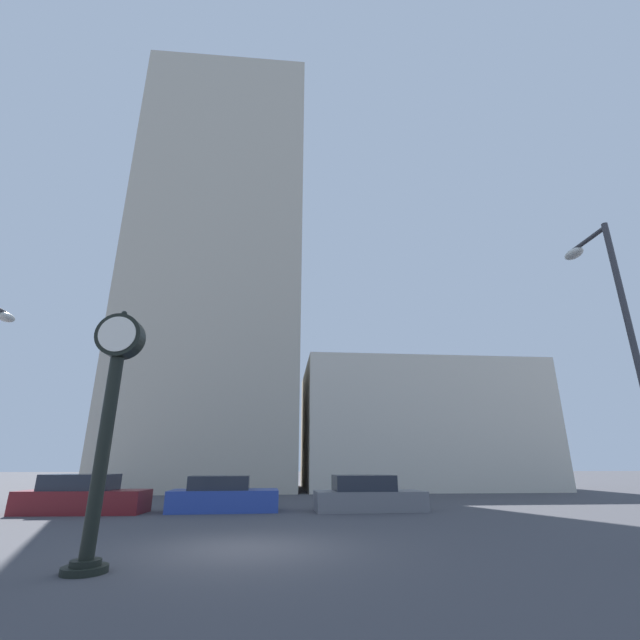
% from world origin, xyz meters
% --- Properties ---
extents(ground_plane, '(200.00, 200.00, 0.00)m').
position_xyz_m(ground_plane, '(0.00, 0.00, 0.00)').
color(ground_plane, '#424247').
extents(building_tall_tower, '(13.51, 12.00, 36.26)m').
position_xyz_m(building_tall_tower, '(-4.75, 24.00, 18.13)').
color(building_tall_tower, '#BCB29E').
rests_on(building_tall_tower, ground_plane).
extents(building_storefront_row, '(17.98, 12.00, 9.32)m').
position_xyz_m(building_storefront_row, '(11.71, 24.00, 4.66)').
color(building_storefront_row, beige).
rests_on(building_storefront_row, ground_plane).
extents(street_clock, '(0.92, 0.79, 4.97)m').
position_xyz_m(street_clock, '(-2.65, -2.13, 2.97)').
color(street_clock, black).
rests_on(street_clock, ground_plane).
extents(car_maroon, '(4.84, 1.95, 1.46)m').
position_xyz_m(car_maroon, '(-6.93, 7.84, 0.61)').
color(car_maroon, maroon).
rests_on(car_maroon, ground_plane).
extents(car_blue, '(4.45, 2.12, 1.38)m').
position_xyz_m(car_blue, '(-1.51, 8.17, 0.58)').
color(car_blue, '#28429E').
rests_on(car_blue, ground_plane).
extents(car_grey, '(4.55, 2.03, 1.40)m').
position_xyz_m(car_grey, '(4.48, 7.84, 0.58)').
color(car_grey, slate).
rests_on(car_grey, ground_plane).
extents(street_lamp_right, '(0.36, 1.57, 7.45)m').
position_xyz_m(street_lamp_right, '(8.55, -2.27, 4.84)').
color(street_lamp_right, '#38383D').
rests_on(street_lamp_right, ground_plane).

